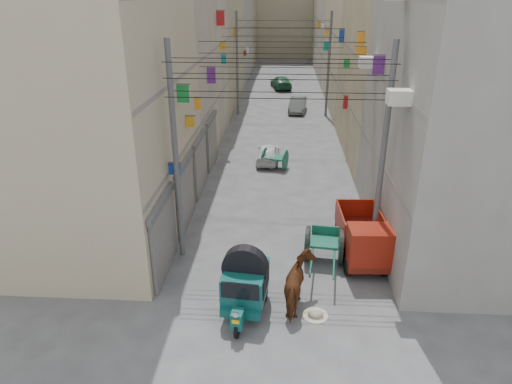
# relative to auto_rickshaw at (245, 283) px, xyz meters

# --- Properties ---
(ground) EXTENTS (140.00, 140.00, 0.00)m
(ground) POSITION_rel_auto_rickshaw_xyz_m (0.90, -2.78, -1.03)
(ground) COLOR #474749
(ground) RESTS_ON ground
(building_row_left) EXTENTS (8.00, 62.00, 14.00)m
(building_row_left) POSITION_rel_auto_rickshaw_xyz_m (-7.10, 31.34, 5.43)
(building_row_left) COLOR tan
(building_row_left) RESTS_ON ground
(building_row_right) EXTENTS (8.00, 62.00, 14.00)m
(building_row_right) POSITION_rel_auto_rickshaw_xyz_m (8.89, 31.34, 5.43)
(building_row_right) COLOR gray
(building_row_right) RESTS_ON ground
(end_cap_building) EXTENTS (22.00, 10.00, 13.00)m
(end_cap_building) POSITION_rel_auto_rickshaw_xyz_m (0.90, 63.22, 5.47)
(end_cap_building) COLOR #9E987C
(end_cap_building) RESTS_ON ground
(shutters_left) EXTENTS (0.18, 14.40, 2.88)m
(shutters_left) POSITION_rel_auto_rickshaw_xyz_m (-3.02, 7.59, 0.47)
(shutters_left) COLOR #4B4A4F
(shutters_left) RESTS_ON ground
(signboards) EXTENTS (8.22, 40.52, 5.67)m
(signboards) POSITION_rel_auto_rickshaw_xyz_m (0.89, 18.88, 2.40)
(signboards) COLOR orange
(signboards) RESTS_ON ground
(ac_units) EXTENTS (0.70, 6.55, 3.35)m
(ac_units) POSITION_rel_auto_rickshaw_xyz_m (4.55, 4.88, 6.41)
(ac_units) COLOR silver
(ac_units) RESTS_ON ground
(utility_poles) EXTENTS (7.40, 22.20, 8.00)m
(utility_poles) POSITION_rel_auto_rickshaw_xyz_m (0.90, 14.22, 2.97)
(utility_poles) COLOR #525254
(utility_poles) RESTS_ON ground
(overhead_cables) EXTENTS (7.40, 22.52, 1.12)m
(overhead_cables) POSITION_rel_auto_rickshaw_xyz_m (0.90, 11.62, 5.74)
(overhead_cables) COLOR black
(overhead_cables) RESTS_ON ground
(auto_rickshaw) EXTENTS (1.60, 2.54, 1.74)m
(auto_rickshaw) POSITION_rel_auto_rickshaw_xyz_m (0.00, 0.00, 0.00)
(auto_rickshaw) COLOR black
(auto_rickshaw) RESTS_ON ground
(tonga_cart) EXTENTS (1.54, 3.10, 1.35)m
(tonga_cart) POSITION_rel_auto_rickshaw_xyz_m (2.69, 3.05, -0.32)
(tonga_cart) COLOR black
(tonga_cart) RESTS_ON ground
(mini_truck) EXTENTS (1.67, 3.45, 1.90)m
(mini_truck) POSITION_rel_auto_rickshaw_xyz_m (4.11, 2.94, -0.11)
(mini_truck) COLOR black
(mini_truck) RESTS_ON ground
(second_cart) EXTENTS (1.57, 1.47, 1.15)m
(second_cart) POSITION_rel_auto_rickshaw_xyz_m (0.63, 12.78, -0.41)
(second_cart) COLOR #135540
(second_cart) RESTS_ON ground
(feed_sack) EXTENTS (0.50, 0.40, 0.25)m
(feed_sack) POSITION_rel_auto_rickshaw_xyz_m (2.22, -0.17, -0.90)
(feed_sack) COLOR #BDB59D
(feed_sack) RESTS_ON ground
(horse) EXTENTS (1.12, 2.11, 1.72)m
(horse) POSITION_rel_auto_rickshaw_xyz_m (1.71, 0.22, -0.17)
(horse) COLOR brown
(horse) RESTS_ON ground
(distant_car_white) EXTENTS (1.42, 3.25, 1.09)m
(distant_car_white) POSITION_rel_auto_rickshaw_xyz_m (0.21, 13.89, -0.48)
(distant_car_white) COLOR white
(distant_car_white) RESTS_ON ground
(distant_car_grey) EXTENTS (1.67, 3.82, 1.22)m
(distant_car_grey) POSITION_rel_auto_rickshaw_xyz_m (2.23, 26.41, -0.42)
(distant_car_grey) COLOR #545957
(distant_car_grey) RESTS_ON ground
(distant_car_green) EXTENTS (2.52, 4.55, 1.25)m
(distant_car_green) POSITION_rel_auto_rickshaw_xyz_m (0.72, 36.42, -0.40)
(distant_car_green) COLOR #1B5032
(distant_car_green) RESTS_ON ground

